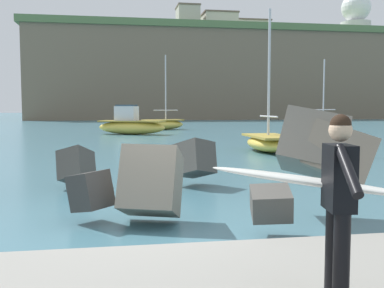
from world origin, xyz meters
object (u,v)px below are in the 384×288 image
Objects in this scene: boat_near_left at (131,125)px; boat_mid_left at (163,124)px; radar_dome at (356,16)px; station_building_east at (250,31)px; boat_mid_right at (270,142)px; boat_mid_centre at (320,125)px; surfer_with_board at (331,193)px; station_building_central at (219,23)px; station_building_west at (188,18)px.

boat_near_left is 0.81× the size of boat_mid_left.
station_building_east is at bearing 156.81° from radar_dome.
boat_mid_right is 0.83× the size of station_building_east.
boat_near_left is 7.86m from boat_mid_left.
boat_near_left is at bearing -114.45° from boat_mid_left.
boat_mid_left reaches higher than boat_mid_centre.
surfer_with_board is 100.74m from radar_dome.
surfer_with_board is 31.47m from boat_near_left.
boat_mid_centre is at bearing 6.83° from boat_near_left.
boat_mid_left is 52.60m from station_building_central.
radar_dome reaches higher than surfer_with_board.
boat_mid_left reaches higher than boat_near_left.
boat_mid_centre is (16.80, 2.01, -0.17)m from boat_near_left.
station_building_east is (12.05, 61.25, 18.79)m from boat_mid_centre.
boat_mid_right is 72.52m from station_building_central.
boat_mid_centre is at bearing -121.90° from radar_dome.
station_building_west reaches higher than station_building_central.
radar_dome is at bearing 1.45° from station_building_central.
station_building_central reaches higher than boat_mid_right.
radar_dome is (32.64, 52.43, 21.16)m from boat_mid_centre.
station_building_central is 13.48m from station_building_east.
boat_near_left is at bearing 111.97° from boat_mid_right.
boat_mid_left is (3.25, 7.16, -0.19)m from boat_near_left.
station_building_east is (9.48, 9.58, 0.31)m from station_building_central.
boat_mid_centre is at bearing 58.07° from boat_mid_right.
boat_near_left is 1.09× the size of station_building_west.
station_building_west is (-36.67, -2.29, -2.24)m from radar_dome.
station_building_west is at bearing -176.43° from radar_dome.
boat_mid_left is at bearing -109.10° from station_building_central.
radar_dome is 22.52m from station_building_east.
surfer_with_board is at bearing -98.05° from station_building_west.
station_building_central is at bearing 70.16° from boat_near_left.
surfer_with_board is 38.68m from boat_mid_left.
station_building_east reaches higher than boat_mid_left.
boat_mid_left is at bearing 65.55° from boat_near_left.
boat_mid_centre is 20.22m from boat_mid_right.
boat_near_left is at bearing -103.76° from station_building_west.
station_building_central reaches higher than boat_mid_left.
boat_mid_left is 49.74m from station_building_west.
boat_mid_right is 83.80m from station_building_east.
boat_mid_right is (5.17, 16.31, -0.81)m from surfer_with_board.
boat_near_left is 16.92m from boat_mid_centre.
boat_mid_centre is at bearing -101.13° from station_building_east.
boat_near_left is at bearing -132.24° from radar_dome.
station_building_central is at bearing -134.71° from station_building_east.
surfer_with_board is 100.38m from station_building_east.
boat_near_left is 71.98m from station_building_east.
boat_mid_left is (2.31, 38.61, -0.71)m from surfer_with_board.
boat_mid_left is 69.41m from radar_dome.
station_building_east is at bearing 45.29° from station_building_central.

